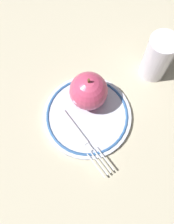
{
  "coord_description": "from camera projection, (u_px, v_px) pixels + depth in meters",
  "views": [
    {
      "loc": [
        0.1,
        -0.17,
        0.53
      ],
      "look_at": [
        0.01,
        -0.0,
        0.03
      ],
      "focal_mm": 40.0,
      "sensor_mm": 36.0,
      "label": 1
    }
  ],
  "objects": [
    {
      "name": "apple_red_whole",
      "position": [
        87.0,
        90.0,
        0.53
      ],
      "size": [
        0.08,
        0.08,
        0.09
      ],
      "color": "#C54062",
      "rests_on": "plate"
    },
    {
      "name": "drinking_glass",
      "position": [
        158.0,
        57.0,
        0.55
      ],
      "size": [
        0.06,
        0.06,
        0.12
      ],
      "primitive_type": "cylinder",
      "color": "white",
      "rests_on": "ground_plane"
    },
    {
      "name": "fork",
      "position": [
        83.0,
        139.0,
        0.53
      ],
      "size": [
        0.16,
        0.1,
        0.0
      ],
      "rotation": [
        0.0,
        0.0,
        5.8
      ],
      "color": "silver",
      "rests_on": "plate"
    },
    {
      "name": "plate",
      "position": [
        87.0,
        116.0,
        0.56
      ],
      "size": [
        0.2,
        0.2,
        0.01
      ],
      "color": "silver",
      "rests_on": "ground_plane"
    },
    {
      "name": "ground_plane",
      "position": [
        82.0,
        114.0,
        0.57
      ],
      "size": [
        2.0,
        2.0,
        0.0
      ],
      "primitive_type": "plane",
      "color": "#B8AF94"
    }
  ]
}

